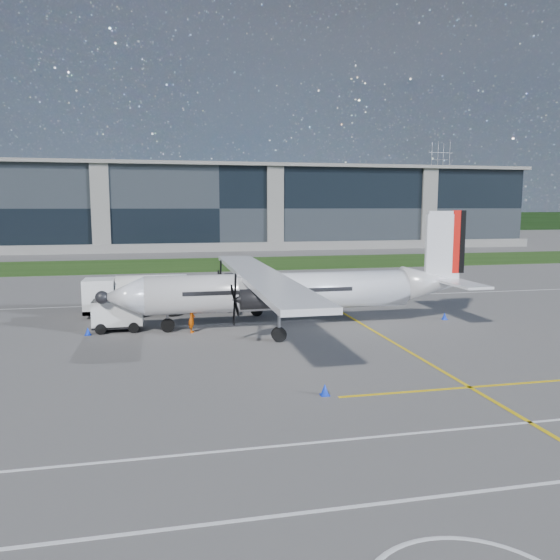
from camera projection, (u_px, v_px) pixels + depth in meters
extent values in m
plane|color=#5C5957|center=(245.00, 270.00, 67.70)|extent=(400.00, 400.00, 0.00)
cube|color=#1D3E11|center=(237.00, 264.00, 75.45)|extent=(400.00, 18.00, 0.04)
cube|color=black|center=(214.00, 208.00, 105.45)|extent=(120.00, 20.00, 15.00)
cube|color=black|center=(196.00, 223.00, 164.19)|extent=(400.00, 6.00, 6.00)
cube|color=yellow|center=(348.00, 316.00, 39.25)|extent=(0.20, 70.00, 0.01)
cube|color=white|center=(529.00, 486.00, 15.38)|extent=(90.00, 0.15, 0.01)
imported|color=#F25907|center=(192.00, 317.00, 34.01)|extent=(0.67, 0.88, 2.02)
cone|color=#0B2BC7|center=(128.00, 325.00, 35.21)|extent=(0.36, 0.36, 0.50)
cone|color=#0B2BC7|center=(445.00, 316.00, 38.05)|extent=(0.36, 0.36, 0.50)
cone|color=#0B2BC7|center=(88.00, 331.00, 33.40)|extent=(0.36, 0.36, 0.50)
cone|color=#0B2BC7|center=(325.00, 389.00, 22.73)|extent=(0.36, 0.36, 0.50)
cone|color=#0B2BC7|center=(235.00, 295.00, 47.20)|extent=(0.36, 0.36, 0.50)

